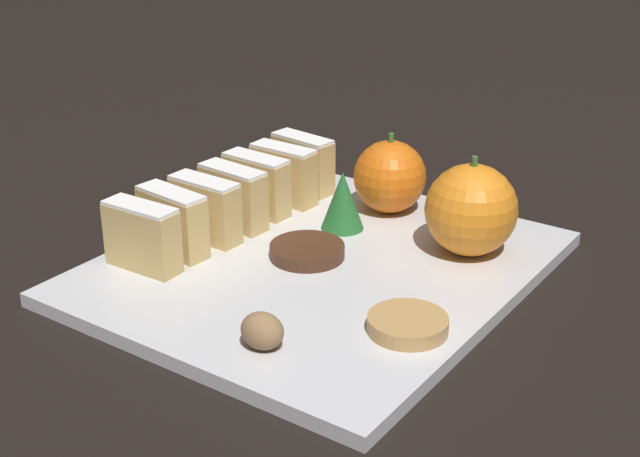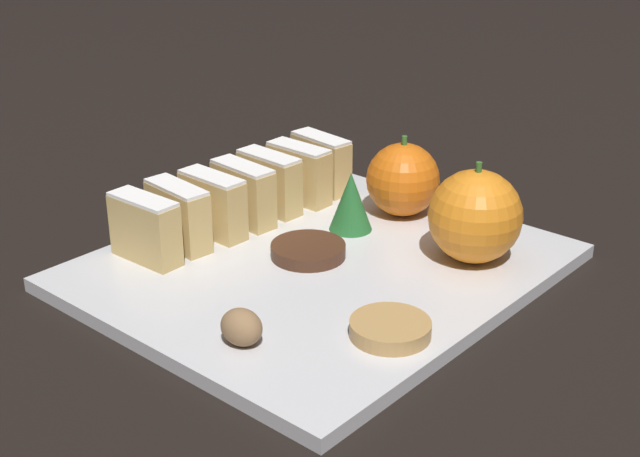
{
  "view_description": "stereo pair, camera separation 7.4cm",
  "coord_description": "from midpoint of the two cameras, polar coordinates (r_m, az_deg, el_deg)",
  "views": [
    {
      "loc": [
        0.39,
        -0.56,
        0.34
      ],
      "look_at": [
        0.0,
        0.0,
        0.04
      ],
      "focal_mm": 50.0,
      "sensor_mm": 36.0,
      "label": 1
    },
    {
      "loc": [
        0.45,
        -0.51,
        0.34
      ],
      "look_at": [
        0.0,
        0.0,
        0.04
      ],
      "focal_mm": 50.0,
      "sensor_mm": 36.0,
      "label": 2
    }
  ],
  "objects": [
    {
      "name": "stollen_slice_back",
      "position": [
        0.9,
        -3.48,
        4.15
      ],
      "size": [
        0.07,
        0.03,
        0.06
      ],
      "color": "tan",
      "rests_on": "serving_platter"
    },
    {
      "name": "stollen_slice_third",
      "position": [
        0.79,
        -10.02,
        1.16
      ],
      "size": [
        0.07,
        0.03,
        0.06
      ],
      "color": "tan",
      "rests_on": "serving_platter"
    },
    {
      "name": "chocolate_cookie",
      "position": [
        0.75,
        -3.75,
        -1.58
      ],
      "size": [
        0.06,
        0.06,
        0.01
      ],
      "color": "#472819",
      "rests_on": "serving_platter"
    },
    {
      "name": "orange_near",
      "position": [
        0.84,
        1.98,
        3.29
      ],
      "size": [
        0.07,
        0.07,
        0.08
      ],
      "color": "orange",
      "rests_on": "serving_platter"
    },
    {
      "name": "orange_far",
      "position": [
        0.76,
        6.91,
        1.14
      ],
      "size": [
        0.08,
        0.08,
        0.09
      ],
      "color": "orange",
      "rests_on": "serving_platter"
    },
    {
      "name": "stollen_slice_fifth",
      "position": [
        0.84,
        -6.61,
        2.76
      ],
      "size": [
        0.07,
        0.03,
        0.06
      ],
      "color": "tan",
      "rests_on": "serving_platter"
    },
    {
      "name": "stollen_slice_fourth",
      "position": [
        0.82,
        -8.17,
        1.96
      ],
      "size": [
        0.07,
        0.03,
        0.06
      ],
      "color": "tan",
      "rests_on": "serving_platter"
    },
    {
      "name": "gingerbread_cookie",
      "position": [
        0.65,
        2.37,
        -6.23
      ],
      "size": [
        0.06,
        0.06,
        0.01
      ],
      "color": "tan",
      "rests_on": "serving_platter"
    },
    {
      "name": "stollen_slice_sixth",
      "position": [
        0.87,
        -4.79,
        3.42
      ],
      "size": [
        0.07,
        0.02,
        0.06
      ],
      "color": "tan",
      "rests_on": "serving_platter"
    },
    {
      "name": "serving_platter",
      "position": [
        0.75,
        -2.81,
        -2.56
      ],
      "size": [
        0.32,
        0.37,
        0.01
      ],
      "color": "silver",
      "rests_on": "ground_plane"
    },
    {
      "name": "evergreen_sprig",
      "position": [
        0.8,
        -1.18,
        1.77
      ],
      "size": [
        0.04,
        0.04,
        0.05
      ],
      "color": "#23662D",
      "rests_on": "serving_platter"
    },
    {
      "name": "stollen_slice_front",
      "position": [
        0.75,
        -14.11,
        -0.57
      ],
      "size": [
        0.07,
        0.03,
        0.06
      ],
      "color": "tan",
      "rests_on": "serving_platter"
    },
    {
      "name": "ground_plane",
      "position": [
        0.76,
        -2.8,
        -2.97
      ],
      "size": [
        6.0,
        6.0,
        0.0
      ],
      "primitive_type": "plane",
      "color": "black"
    },
    {
      "name": "stollen_slice_second",
      "position": [
        0.77,
        -12.14,
        0.36
      ],
      "size": [
        0.07,
        0.03,
        0.06
      ],
      "color": "tan",
      "rests_on": "serving_platter"
    },
    {
      "name": "walnut",
      "position": [
        0.63,
        -7.12,
        -6.61
      ],
      "size": [
        0.03,
        0.03,
        0.03
      ],
      "color": "#8E6B47",
      "rests_on": "serving_platter"
    }
  ]
}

